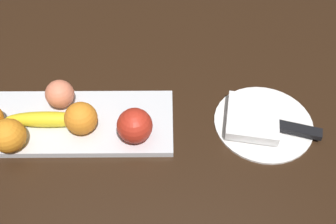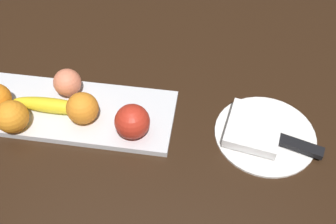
{
  "view_description": "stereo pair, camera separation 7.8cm",
  "coord_description": "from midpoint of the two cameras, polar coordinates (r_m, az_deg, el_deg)",
  "views": [
    {
      "loc": [
        -0.22,
        0.52,
        0.64
      ],
      "look_at": [
        -0.22,
        0.0,
        0.04
      ],
      "focal_mm": 41.2,
      "sensor_mm": 36.0,
      "label": 1
    },
    {
      "loc": [
        -0.29,
        0.51,
        0.64
      ],
      "look_at": [
        -0.22,
        0.0,
        0.04
      ],
      "focal_mm": 41.2,
      "sensor_mm": 36.0,
      "label": 2
    }
  ],
  "objects": [
    {
      "name": "dinner_plate",
      "position": [
        0.83,
        16.84,
        -3.48
      ],
      "size": [
        0.21,
        0.21,
        0.01
      ],
      "primitive_type": "cylinder",
      "color": "white",
      "rests_on": "ground_plane"
    },
    {
      "name": "knife",
      "position": [
        0.82,
        20.58,
        -4.6
      ],
      "size": [
        0.18,
        0.07,
        0.01
      ],
      "rotation": [
        0.0,
        0.0,
        -0.29
      ],
      "color": "silver",
      "rests_on": "dinner_plate"
    },
    {
      "name": "apple",
      "position": [
        0.76,
        -2.39,
        -1.61
      ],
      "size": [
        0.07,
        0.07,
        0.07
      ],
      "primitive_type": "sphere",
      "color": "red",
      "rests_on": "fruit_tray"
    },
    {
      "name": "folded_napkin",
      "position": [
        0.81,
        15.28,
        -2.63
      ],
      "size": [
        0.13,
        0.14,
        0.02
      ],
      "primitive_type": "cube",
      "rotation": [
        0.0,
        0.0,
        -0.17
      ],
      "color": "white",
      "rests_on": "dinner_plate"
    },
    {
      "name": "ground_plane",
      "position": [
        0.86,
        -11.88,
        -0.24
      ],
      "size": [
        2.4,
        2.4,
        0.0
      ],
      "primitive_type": "plane",
      "color": "black"
    },
    {
      "name": "orange_near_apple",
      "position": [
        0.82,
        -19.62,
        -0.81
      ],
      "size": [
        0.07,
        0.07,
        0.07
      ],
      "primitive_type": "sphere",
      "color": "orange",
      "rests_on": "fruit_tray"
    },
    {
      "name": "peach",
      "position": [
        0.86,
        -12.16,
        4.14
      ],
      "size": [
        0.06,
        0.06,
        0.06
      ],
      "primitive_type": "sphere",
      "color": "#E67D5B",
      "rests_on": "fruit_tray"
    },
    {
      "name": "banana",
      "position": [
        0.84,
        -14.27,
        0.77
      ],
      "size": [
        0.17,
        0.04,
        0.03
      ],
      "primitive_type": "ellipsoid",
      "rotation": [
        0.0,
        0.0,
        -0.01
      ],
      "color": "yellow",
      "rests_on": "fruit_tray"
    },
    {
      "name": "fruit_tray",
      "position": [
        0.85,
        -11.03,
        -0.27
      ],
      "size": [
        0.43,
        0.17,
        0.01
      ],
      "primitive_type": "cube",
      "color": "silver",
      "rests_on": "ground_plane"
    },
    {
      "name": "orange_center",
      "position": [
        0.8,
        -9.82,
        0.39
      ],
      "size": [
        0.07,
        0.07,
        0.07
      ],
      "primitive_type": "sphere",
      "color": "orange",
      "rests_on": "fruit_tray"
    }
  ]
}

